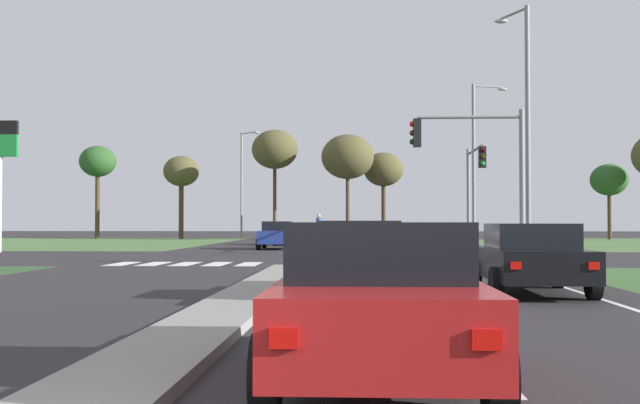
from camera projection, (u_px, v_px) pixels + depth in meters
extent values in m
plane|color=#282628|center=(309.00, 258.00, 33.60)|extent=(200.00, 200.00, 0.00)
cube|color=gray|center=(242.00, 300.00, 14.64)|extent=(1.20, 22.00, 0.14)
cube|color=gray|center=(330.00, 242.00, 58.57)|extent=(1.20, 36.00, 0.14)
cube|color=silver|center=(499.00, 377.00, 7.71)|extent=(0.14, 2.00, 0.01)
cube|color=silver|center=(438.00, 309.00, 13.70)|extent=(0.14, 2.00, 0.01)
cube|color=silver|center=(414.00, 283.00, 19.69)|extent=(0.14, 2.00, 0.01)
cube|color=silver|center=(401.00, 269.00, 25.68)|extent=(0.14, 2.00, 0.01)
cube|color=silver|center=(604.00, 300.00, 15.29)|extent=(0.14, 24.00, 0.01)
cube|color=silver|center=(409.00, 267.00, 26.43)|extent=(6.40, 0.50, 0.01)
cube|color=silver|center=(122.00, 264.00, 28.73)|extent=(0.70, 2.80, 0.01)
cube|color=silver|center=(154.00, 264.00, 28.67)|extent=(0.70, 2.80, 0.01)
cube|color=silver|center=(186.00, 264.00, 28.62)|extent=(0.70, 2.80, 0.01)
cube|color=silver|center=(217.00, 264.00, 28.56)|extent=(0.70, 2.80, 0.01)
cube|color=silver|center=(249.00, 264.00, 28.50)|extent=(0.70, 2.80, 0.01)
cube|color=black|center=(529.00, 263.00, 16.86)|extent=(1.86, 4.40, 0.64)
cube|color=black|center=(531.00, 236.00, 16.72)|extent=(1.64, 2.02, 0.52)
cube|color=red|center=(516.00, 266.00, 14.68)|extent=(0.20, 0.04, 0.14)
cube|color=red|center=(594.00, 266.00, 14.61)|extent=(0.20, 0.04, 0.14)
cylinder|color=black|center=(475.00, 274.00, 18.30)|extent=(0.22, 0.64, 0.64)
cylinder|color=black|center=(557.00, 274.00, 18.21)|extent=(0.22, 0.64, 0.64)
cylinder|color=black|center=(496.00, 283.00, 15.49)|extent=(0.22, 0.64, 0.64)
cylinder|color=black|center=(593.00, 283.00, 15.40)|extent=(0.22, 0.64, 0.64)
cube|color=#B7B7BC|center=(360.00, 265.00, 15.68)|extent=(1.73, 4.26, 0.69)
cube|color=black|center=(360.00, 234.00, 15.55)|extent=(1.52, 1.96, 0.52)
cube|color=red|center=(321.00, 267.00, 13.57)|extent=(0.20, 0.04, 0.14)
cube|color=red|center=(399.00, 267.00, 13.51)|extent=(0.20, 0.04, 0.14)
cylinder|color=black|center=(319.00, 277.00, 17.08)|extent=(0.22, 0.64, 0.64)
cylinder|color=black|center=(400.00, 278.00, 16.99)|extent=(0.22, 0.64, 0.64)
cylinder|color=black|center=(312.00, 288.00, 14.36)|extent=(0.22, 0.64, 0.64)
cylinder|color=black|center=(408.00, 288.00, 14.27)|extent=(0.22, 0.64, 0.64)
cube|color=silver|center=(291.00, 235.00, 52.39)|extent=(1.84, 4.36, 0.64)
cube|color=black|center=(291.00, 227.00, 52.55)|extent=(1.62, 2.01, 0.52)
cube|color=red|center=(304.00, 234.00, 54.55)|extent=(0.20, 0.04, 0.14)
cube|color=red|center=(283.00, 234.00, 54.62)|extent=(0.20, 0.04, 0.14)
cylinder|color=black|center=(303.00, 241.00, 50.94)|extent=(0.22, 0.64, 0.64)
cylinder|color=black|center=(275.00, 241.00, 51.03)|extent=(0.22, 0.64, 0.64)
cylinder|color=black|center=(306.00, 240.00, 53.73)|extent=(0.22, 0.64, 0.64)
cylinder|color=black|center=(279.00, 240.00, 53.82)|extent=(0.22, 0.64, 0.64)
cube|color=#A31919|center=(377.00, 312.00, 7.56)|extent=(1.79, 4.39, 0.66)
cube|color=black|center=(378.00, 250.00, 7.42)|extent=(1.57, 2.02, 0.52)
cube|color=red|center=(284.00, 338.00, 5.38)|extent=(0.20, 0.04, 0.14)
cube|color=red|center=(487.00, 340.00, 5.31)|extent=(0.20, 0.04, 0.14)
cylinder|color=black|center=(295.00, 327.00, 9.00)|extent=(0.22, 0.64, 0.64)
cylinder|color=black|center=(455.00, 328.00, 8.91)|extent=(0.22, 0.64, 0.64)
cylinder|color=black|center=(266.00, 374.00, 6.19)|extent=(0.22, 0.64, 0.64)
cylinder|color=black|center=(499.00, 376.00, 6.10)|extent=(0.22, 0.64, 0.64)
cube|color=navy|center=(278.00, 237.00, 44.48)|extent=(1.83, 4.18, 0.71)
cube|color=black|center=(278.00, 226.00, 44.65)|extent=(1.61, 1.92, 0.52)
cube|color=red|center=(293.00, 235.00, 46.56)|extent=(0.20, 0.04, 0.14)
cube|color=red|center=(270.00, 235.00, 46.63)|extent=(0.20, 0.04, 0.14)
cylinder|color=black|center=(292.00, 244.00, 43.09)|extent=(0.22, 0.64, 0.64)
cylinder|color=black|center=(258.00, 244.00, 43.19)|extent=(0.22, 0.64, 0.64)
cylinder|color=black|center=(296.00, 243.00, 45.77)|extent=(0.22, 0.64, 0.64)
cylinder|color=black|center=(264.00, 243.00, 45.86)|extent=(0.22, 0.64, 0.64)
cylinder|color=gray|center=(522.00, 188.00, 26.70)|extent=(0.18, 0.18, 5.30)
cylinder|color=gray|center=(469.00, 117.00, 26.85)|extent=(3.50, 0.12, 0.12)
cube|color=black|center=(417.00, 133.00, 26.93)|extent=(0.26, 0.32, 0.95)
sphere|color=red|center=(412.00, 124.00, 26.94)|extent=(0.20, 0.20, 0.20)
sphere|color=#3A2405|center=(412.00, 133.00, 26.93)|extent=(0.20, 0.20, 0.20)
sphere|color=black|center=(412.00, 142.00, 26.93)|extent=(0.20, 0.20, 0.20)
cylinder|color=gray|center=(468.00, 201.00, 39.88)|extent=(0.18, 0.18, 5.17)
cylinder|color=gray|center=(475.00, 150.00, 37.66)|extent=(0.12, 4.56, 0.12)
cube|color=black|center=(482.00, 157.00, 35.37)|extent=(0.32, 0.26, 0.95)
sphere|color=#360503|center=(483.00, 150.00, 35.22)|extent=(0.20, 0.20, 0.20)
sphere|color=#3A2405|center=(483.00, 157.00, 35.21)|extent=(0.20, 0.20, 0.20)
sphere|color=green|center=(483.00, 164.00, 35.20)|extent=(0.20, 0.20, 0.20)
cylinder|color=gray|center=(528.00, 132.00, 32.00)|extent=(0.20, 0.20, 10.25)
cylinder|color=gray|center=(514.00, 13.00, 33.00)|extent=(0.82, 1.75, 0.10)
ellipsoid|color=#B2B2A8|center=(501.00, 21.00, 33.87)|extent=(0.56, 0.28, 0.20)
cylinder|color=gray|center=(474.00, 166.00, 47.23)|extent=(0.20, 0.20, 9.72)
cylinder|color=gray|center=(488.00, 87.00, 47.65)|extent=(1.87, 0.77, 0.10)
ellipsoid|color=#B2B2A8|center=(502.00, 89.00, 47.94)|extent=(0.56, 0.28, 0.20)
cylinder|color=gray|center=(242.00, 185.00, 74.65)|extent=(0.20, 0.20, 9.91)
cylinder|color=gray|center=(249.00, 133.00, 73.86)|extent=(1.70, 1.81, 0.10)
ellipsoid|color=#B2B2A8|center=(256.00, 133.00, 72.95)|extent=(0.56, 0.28, 0.20)
cylinder|color=#9E8966|center=(319.00, 238.00, 47.54)|extent=(0.16, 0.16, 0.79)
cylinder|color=#335184|center=(319.00, 225.00, 47.56)|extent=(0.34, 0.34, 0.83)
sphere|color=tan|center=(319.00, 216.00, 47.57)|extent=(0.23, 0.23, 0.23)
cube|color=#197F33|center=(0.00, 146.00, 39.73)|extent=(1.80, 0.24, 1.10)
cube|color=black|center=(0.00, 128.00, 39.75)|extent=(1.80, 0.24, 0.70)
cylinder|color=#423323|center=(97.00, 205.00, 72.20)|extent=(0.41, 0.41, 6.13)
ellipsoid|color=#285123|center=(98.00, 161.00, 72.30)|extent=(3.31, 3.31, 2.81)
cylinder|color=#423323|center=(181.00, 210.00, 72.28)|extent=(0.44, 0.44, 5.25)
ellipsoid|color=#4C4728|center=(181.00, 171.00, 72.36)|extent=(3.25, 3.25, 2.76)
cylinder|color=#423323|center=(275.00, 201.00, 68.28)|extent=(0.30, 0.30, 6.68)
ellipsoid|color=#4C4728|center=(275.00, 149.00, 68.40)|extent=(3.95, 3.95, 3.36)
cylinder|color=#423323|center=(348.00, 206.00, 66.52)|extent=(0.31, 0.31, 5.77)
ellipsoid|color=#4C4728|center=(348.00, 157.00, 66.63)|extent=(4.40, 4.40, 3.74)
cylinder|color=#423323|center=(384.00, 210.00, 69.39)|extent=(0.38, 0.38, 5.16)
ellipsoid|color=#4C4728|center=(383.00, 169.00, 69.48)|extent=(3.48, 3.48, 2.96)
cylinder|color=#423323|center=(609.00, 215.00, 69.78)|extent=(0.34, 0.34, 4.34)
ellipsoid|color=#285123|center=(609.00, 180.00, 69.86)|extent=(3.27, 3.27, 2.78)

